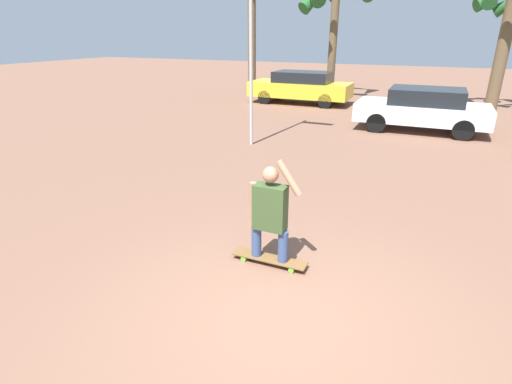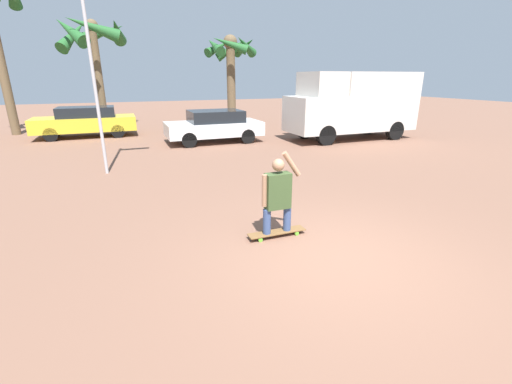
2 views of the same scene
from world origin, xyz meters
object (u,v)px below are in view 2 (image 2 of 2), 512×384
object	(u,v)px
camper_van	(354,103)
flagpole	(91,32)
parked_car_white	(214,125)
parked_car_yellow	(86,121)
palm_tree_near_van	(231,55)
palm_tree_center_background	(92,37)
skateboard	(277,232)
person_skateboarder	(278,193)

from	to	relation	value
camper_van	flagpole	distance (m)	11.01
parked_car_white	parked_car_yellow	size ratio (longest dim) A/B	0.91
palm_tree_near_van	palm_tree_center_background	xyz separation A→B (m)	(-7.19, 0.68, 0.73)
skateboard	parked_car_white	distance (m)	9.86
person_skateboarder	camper_van	distance (m)	11.25
skateboard	flagpole	xyz separation A→B (m)	(-2.86, 5.82, 3.82)
palm_tree_near_van	person_skateboarder	bearing A→B (deg)	-104.83
person_skateboarder	palm_tree_near_van	world-z (taller)	palm_tree_near_van
person_skateboarder	skateboard	bearing A→B (deg)	-0.00
person_skateboarder	parked_car_white	size ratio (longest dim) A/B	0.36
skateboard	parked_car_white	size ratio (longest dim) A/B	0.26
parked_car_white	parked_car_yellow	bearing A→B (deg)	145.96
person_skateboarder	parked_car_yellow	distance (m)	13.94
skateboard	flagpole	distance (m)	7.53
parked_car_yellow	palm_tree_near_van	size ratio (longest dim) A/B	0.90
person_skateboarder	flagpole	distance (m)	7.17
flagpole	person_skateboarder	bearing A→B (deg)	-63.83
camper_van	palm_tree_center_background	xyz separation A→B (m)	(-10.85, 7.52, 3.07)
camper_van	flagpole	bearing A→B (deg)	-167.16
person_skateboarder	camper_van	world-z (taller)	camper_van
parked_car_white	palm_tree_near_van	xyz separation A→B (m)	(2.53, 5.32, 3.23)
skateboard	palm_tree_near_van	bearing A→B (deg)	75.17
parked_car_white	palm_tree_center_background	world-z (taller)	palm_tree_center_background
parked_car_yellow	flagpole	xyz separation A→B (m)	(1.07, -7.55, 3.15)
parked_car_white	person_skateboarder	bearing A→B (deg)	-98.50
parked_car_yellow	palm_tree_near_van	bearing A→B (deg)	11.99
parked_car_white	flagpole	bearing A→B (deg)	-137.78
palm_tree_center_background	palm_tree_near_van	bearing A→B (deg)	-5.37
skateboard	parked_car_yellow	bearing A→B (deg)	106.39
palm_tree_center_background	camper_van	bearing A→B (deg)	-34.72
palm_tree_near_van	palm_tree_center_background	size ratio (longest dim) A/B	0.87
parked_car_yellow	person_skateboarder	bearing A→B (deg)	-73.62
palm_tree_center_background	flagpole	size ratio (longest dim) A/B	0.85
person_skateboarder	flagpole	xyz separation A→B (m)	(-2.86, 5.82, 3.06)
skateboard	person_skateboarder	bearing A→B (deg)	180.00
skateboard	person_skateboarder	distance (m)	0.76
camper_van	parked_car_white	xyz separation A→B (m)	(-6.19, 1.52, -0.89)
person_skateboarder	parked_car_white	world-z (taller)	person_skateboarder
person_skateboarder	palm_tree_center_background	bearing A→B (deg)	101.50
skateboard	palm_tree_center_background	world-z (taller)	palm_tree_center_background
parked_car_white	parked_car_yellow	xyz separation A→B (m)	(-5.39, 3.64, 0.02)
skateboard	palm_tree_center_background	distance (m)	16.70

